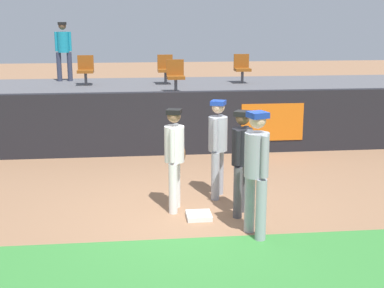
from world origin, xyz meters
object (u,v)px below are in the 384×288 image
at_px(seat_back_left, 86,69).
at_px(spectator_hooded, 63,47).
at_px(player_fielder_home, 175,153).
at_px(seat_front_center, 175,74).
at_px(player_umpire, 242,156).
at_px(seat_back_right, 242,67).
at_px(seat_back_center, 165,68).
at_px(player_runner_visitor, 256,165).
at_px(first_base, 199,216).
at_px(player_coach_visitor, 218,142).

xyz_separation_m(seat_back_left, spectator_hooded, (-0.72, 1.08, 0.54)).
bearing_deg(seat_back_left, spectator_hooded, 123.59).
distance_m(player_fielder_home, seat_front_center, 5.28).
bearing_deg(spectator_hooded, seat_back_left, 122.60).
bearing_deg(spectator_hooded, player_umpire, 113.00).
bearing_deg(seat_front_center, seat_back_right, 40.54).
distance_m(player_umpire, seat_back_left, 7.98).
xyz_separation_m(seat_back_center, spectator_hooded, (-2.99, 1.08, 0.54)).
bearing_deg(player_runner_visitor, first_base, -154.08).
height_order(player_runner_visitor, seat_front_center, seat_front_center).
bearing_deg(seat_back_center, player_fielder_home, -92.41).
bearing_deg(player_umpire, player_fielder_home, -77.00).
height_order(player_umpire, spectator_hooded, spectator_hooded).
bearing_deg(player_umpire, player_coach_visitor, -134.29).
relative_size(player_fielder_home, player_runner_visitor, 0.92).
bearing_deg(seat_back_right, seat_back_left, 180.00).
bearing_deg(seat_back_left, player_runner_visitor, -69.60).
height_order(first_base, seat_back_left, seat_back_left).
bearing_deg(seat_front_center, seat_back_center, 94.69).
bearing_deg(player_fielder_home, seat_back_center, -168.56).
bearing_deg(seat_back_left, seat_back_center, -0.00).
bearing_deg(seat_back_center, player_umpire, -84.07).
bearing_deg(player_umpire, seat_back_center, -143.25).
relative_size(player_umpire, seat_back_left, 2.06).
distance_m(player_coach_visitor, player_umpire, 0.95).
bearing_deg(player_umpire, seat_back_left, -126.75).
distance_m(first_base, player_fielder_home, 1.11).
bearing_deg(spectator_hooded, seat_front_center, 136.45).
bearing_deg(player_fielder_home, spectator_hooded, -147.74).
xyz_separation_m(player_runner_visitor, player_umpire, (-0.03, 0.89, -0.08)).
distance_m(player_umpire, seat_front_center, 5.63).
height_order(player_umpire, seat_front_center, seat_front_center).
bearing_deg(seat_back_center, player_coach_visitor, -85.39).
xyz_separation_m(player_coach_visitor, seat_front_center, (-0.37, 4.63, 0.71)).
xyz_separation_m(seat_back_center, seat_back_left, (-2.27, 0.00, 0.00)).
bearing_deg(spectator_hooded, first_base, 108.66).
height_order(player_runner_visitor, seat_back_right, seat_back_right).
relative_size(player_umpire, seat_front_center, 2.06).
height_order(player_coach_visitor, seat_front_center, seat_front_center).
relative_size(seat_back_right, seat_back_center, 1.00).
bearing_deg(spectator_hooded, seat_back_center, 159.16).
xyz_separation_m(seat_front_center, spectator_hooded, (-3.13, 2.88, 0.54)).
bearing_deg(seat_back_right, player_fielder_home, -109.97).
distance_m(seat_back_right, spectator_hooded, 5.38).
relative_size(player_fielder_home, seat_back_right, 2.05).
xyz_separation_m(player_runner_visitor, spectator_hooded, (-3.78, 9.32, 1.19)).
bearing_deg(player_fielder_home, player_coach_visitor, 139.44).
distance_m(first_base, spectator_hooded, 9.32).
bearing_deg(player_umpire, player_runner_visitor, 32.80).
bearing_deg(seat_front_center, seat_back_left, 143.33).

